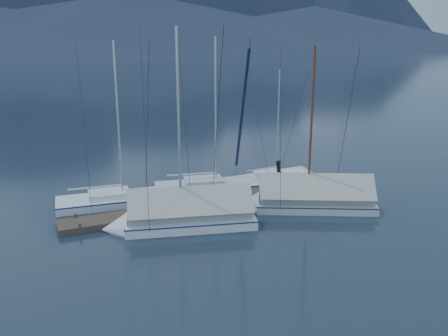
{
  "coord_description": "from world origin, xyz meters",
  "views": [
    {
      "loc": [
        -10.61,
        -20.91,
        9.26
      ],
      "look_at": [
        0.0,
        2.0,
        2.2
      ],
      "focal_mm": 38.0,
      "sensor_mm": 36.0,
      "label": 1
    }
  ],
  "objects_px": {
    "sailboat_open_left": "(132,199)",
    "sailboat_open_mid": "(224,187)",
    "sailboat_open_right": "(282,177)",
    "sailboat_covered_near": "(305,200)",
    "person": "(279,175)",
    "sailboat_covered_far": "(178,217)"
  },
  "relations": [
    {
      "from": "sailboat_open_left",
      "to": "sailboat_open_mid",
      "type": "distance_m",
      "value": 5.8
    },
    {
      "from": "sailboat_open_left",
      "to": "sailboat_open_right",
      "type": "relative_size",
      "value": 1.25
    },
    {
      "from": "sailboat_covered_near",
      "to": "sailboat_open_left",
      "type": "bearing_deg",
      "value": 149.4
    },
    {
      "from": "sailboat_open_left",
      "to": "person",
      "type": "relative_size",
      "value": 5.62
    },
    {
      "from": "sailboat_covered_far",
      "to": "person",
      "type": "distance_m",
      "value": 7.63
    },
    {
      "from": "sailboat_covered_near",
      "to": "sailboat_covered_far",
      "type": "distance_m",
      "value": 7.28
    },
    {
      "from": "sailboat_covered_near",
      "to": "person",
      "type": "relative_size",
      "value": 5.54
    },
    {
      "from": "sailboat_covered_near",
      "to": "sailboat_open_mid",
      "type": "bearing_deg",
      "value": 118.51
    },
    {
      "from": "sailboat_open_left",
      "to": "person",
      "type": "distance_m",
      "value": 8.77
    },
    {
      "from": "sailboat_open_right",
      "to": "sailboat_covered_near",
      "type": "relative_size",
      "value": 0.81
    },
    {
      "from": "sailboat_covered_near",
      "to": "sailboat_open_right",
      "type": "bearing_deg",
      "value": 71.22
    },
    {
      "from": "sailboat_open_left",
      "to": "sailboat_covered_near",
      "type": "xyz_separation_m",
      "value": [
        8.45,
        -5.0,
        0.31
      ]
    },
    {
      "from": "person",
      "to": "sailboat_covered_far",
      "type": "bearing_deg",
      "value": 129.82
    },
    {
      "from": "sailboat_open_left",
      "to": "person",
      "type": "height_order",
      "value": "sailboat_open_left"
    },
    {
      "from": "sailboat_open_mid",
      "to": "person",
      "type": "height_order",
      "value": "sailboat_open_mid"
    },
    {
      "from": "sailboat_open_right",
      "to": "person",
      "type": "bearing_deg",
      "value": -125.25
    },
    {
      "from": "sailboat_covered_near",
      "to": "sailboat_covered_far",
      "type": "height_order",
      "value": "sailboat_covered_far"
    },
    {
      "from": "sailboat_open_mid",
      "to": "sailboat_covered_far",
      "type": "height_order",
      "value": "sailboat_covered_far"
    },
    {
      "from": "person",
      "to": "sailboat_open_right",
      "type": "bearing_deg",
      "value": -13.46
    },
    {
      "from": "sailboat_open_right",
      "to": "sailboat_covered_near",
      "type": "height_order",
      "value": "sailboat_covered_near"
    },
    {
      "from": "sailboat_open_right",
      "to": "sailboat_covered_far",
      "type": "relative_size",
      "value": 0.75
    },
    {
      "from": "sailboat_open_left",
      "to": "sailboat_covered_near",
      "type": "bearing_deg",
      "value": -30.6
    }
  ]
}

